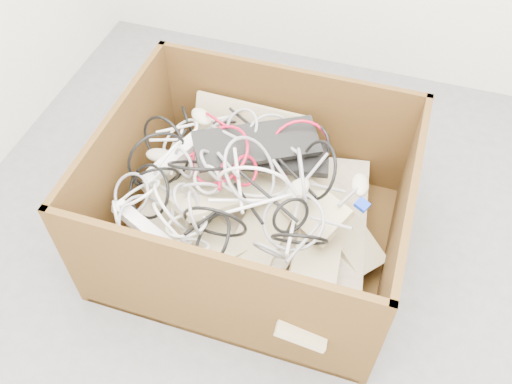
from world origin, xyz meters
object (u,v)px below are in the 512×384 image
(cardboard_box, at_px, (251,219))
(vga_plug, at_px, (362,205))
(power_strip_left, at_px, (173,158))
(power_strip_right, at_px, (142,226))

(cardboard_box, xyz_separation_m, vga_plug, (0.41, 0.02, 0.23))
(cardboard_box, relative_size, vga_plug, 24.42)
(power_strip_left, relative_size, vga_plug, 6.04)
(power_strip_right, bearing_deg, power_strip_left, 109.45)
(cardboard_box, distance_m, power_strip_right, 0.45)
(cardboard_box, relative_size, power_strip_right, 4.37)
(power_strip_left, distance_m, vga_plug, 0.72)
(power_strip_right, height_order, vga_plug, vga_plug)
(power_strip_right, xyz_separation_m, vga_plug, (0.72, 0.28, 0.05))
(power_strip_left, bearing_deg, cardboard_box, -62.75)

